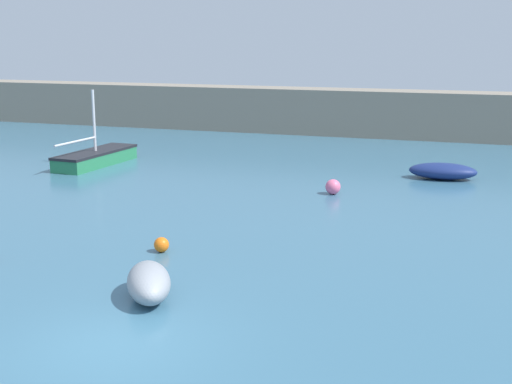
{
  "coord_description": "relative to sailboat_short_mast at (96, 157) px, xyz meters",
  "views": [
    {
      "loc": [
        6.94,
        -11.48,
        6.01
      ],
      "look_at": [
        -0.71,
        10.67,
        0.83
      ],
      "focal_mm": 50.0,
      "sensor_mm": 36.0,
      "label": 1
    }
  ],
  "objects": [
    {
      "name": "mooring_buoy_orange",
      "position": [
        9.1,
        -11.4,
        -0.16
      ],
      "size": [
        0.43,
        0.43,
        0.43
      ],
      "primitive_type": "sphere",
      "color": "orange",
      "rests_on": "ground_plane"
    },
    {
      "name": "ground_plane",
      "position": [
        10.99,
        -17.31,
        -0.47
      ],
      "size": [
        120.0,
        120.0,
        0.2
      ],
      "primitive_type": "cube",
      "color": "#38667F"
    },
    {
      "name": "rowboat_white_midwater",
      "position": [
        15.74,
        1.92,
        -0.02
      ],
      "size": [
        2.9,
        1.51,
        0.69
      ],
      "rotation": [
        0.0,
        0.0,
        3.2
      ],
      "color": "navy",
      "rests_on": "ground_plane"
    },
    {
      "name": "sailboat_short_mast",
      "position": [
        0.0,
        0.0,
        0.0
      ],
      "size": [
        1.76,
        5.54,
        3.54
      ],
      "rotation": [
        0.0,
        0.0,
        1.51
      ],
      "color": "#287A4C",
      "rests_on": "ground_plane"
    },
    {
      "name": "dinghy_near_pier",
      "position": [
        10.48,
        -14.82,
        0.04
      ],
      "size": [
        1.94,
        2.37,
        0.82
      ],
      "rotation": [
        0.0,
        0.0,
        2.09
      ],
      "color": "gray",
      "rests_on": "ground_plane"
    },
    {
      "name": "mooring_buoy_pink",
      "position": [
        11.99,
        -2.49,
        -0.08
      ],
      "size": [
        0.58,
        0.58,
        0.58
      ],
      "primitive_type": "sphere",
      "color": "#EA668C",
      "rests_on": "ground_plane"
    },
    {
      "name": "harbor_breakwater",
      "position": [
        10.99,
        14.27,
        1.01
      ],
      "size": [
        66.56,
        2.62,
        2.77
      ],
      "primitive_type": "cube",
      "color": "gray",
      "rests_on": "ground_plane"
    }
  ]
}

